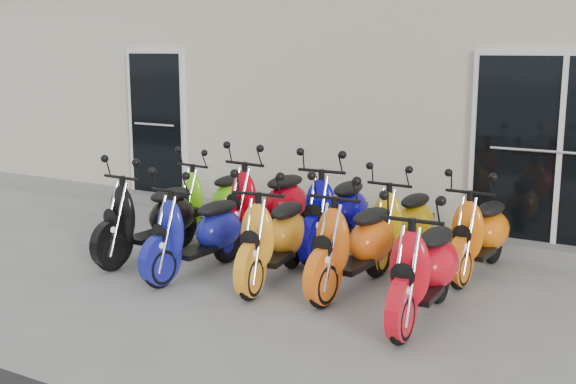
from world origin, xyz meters
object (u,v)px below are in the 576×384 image
scooter_front_red (424,254)px  scooter_back_green (213,189)px  scooter_back_yellow (403,212)px  scooter_front_black (149,206)px  scooter_front_orange_b (354,230)px  scooter_back_red (266,192)px  scooter_back_extra (480,221)px  scooter_front_orange_a (274,224)px  scooter_back_blue (336,200)px  scooter_front_blue (196,220)px

scooter_front_red → scooter_back_green: 3.69m
scooter_back_yellow → scooter_back_green: bearing=-177.2°
scooter_front_black → scooter_back_green: 1.27m
scooter_front_orange_b → scooter_back_yellow: scooter_front_orange_b is taller
scooter_back_red → scooter_front_black: bearing=-117.8°
scooter_front_orange_b → scooter_front_black: bearing=-172.8°
scooter_back_green → scooter_back_extra: scooter_back_extra is taller
scooter_front_black → scooter_back_yellow: bearing=30.3°
scooter_back_red → scooter_back_yellow: bearing=9.3°
scooter_front_orange_a → scooter_back_green: 2.12m
scooter_back_blue → scooter_back_extra: 1.63m
scooter_back_green → scooter_back_extra: 3.40m
scooter_back_green → scooter_back_red: 0.86m
scooter_front_orange_a → scooter_back_yellow: 1.55m
scooter_front_blue → scooter_front_orange_b: 1.67m
scooter_back_extra → scooter_front_orange_b: bearing=-126.5°
scooter_front_black → scooter_back_yellow: 2.81m
scooter_back_red → scooter_back_blue: bearing=6.7°
scooter_front_black → scooter_back_green: scooter_front_black is taller
scooter_front_orange_a → scooter_back_green: scooter_front_orange_a is taller
scooter_front_black → scooter_back_blue: scooter_back_blue is taller
scooter_front_blue → scooter_front_orange_b: size_ratio=0.96×
scooter_front_orange_b → scooter_front_red: bearing=-22.4°
scooter_back_green → scooter_back_extra: size_ratio=0.99×
scooter_back_green → scooter_front_red: bearing=-18.2°
scooter_front_orange_b → scooter_back_yellow: (0.07, 1.11, -0.03)m
scooter_front_blue → scooter_back_extra: (2.56, 1.45, -0.00)m
scooter_back_red → scooter_back_yellow: scooter_back_red is taller
scooter_front_orange_a → scooter_front_red: 1.68m
scooter_front_black → scooter_front_orange_a: (1.64, -0.02, 0.00)m
scooter_front_red → scooter_back_yellow: bearing=114.8°
scooter_front_black → scooter_back_yellow: (2.51, 1.26, -0.03)m
scooter_front_red → scooter_back_blue: scooter_back_blue is taller
scooter_back_yellow → scooter_back_extra: (0.85, 0.00, 0.00)m
scooter_front_red → scooter_back_yellow: scooter_front_red is taller
scooter_front_orange_a → scooter_back_red: size_ratio=0.95×
scooter_back_green → scooter_back_red: scooter_back_red is taller
scooter_back_yellow → scooter_back_blue: bearing=-171.1°
scooter_back_green → scooter_front_orange_a: bearing=-30.9°
scooter_front_blue → scooter_back_extra: size_ratio=1.01×
scooter_front_orange_b → scooter_back_red: size_ratio=0.95×
scooter_front_red → scooter_back_red: bearing=147.2°
scooter_front_red → scooter_back_green: size_ratio=1.06×
scooter_front_black → scooter_back_extra: bearing=24.2°
scooter_back_green → scooter_back_yellow: size_ratio=0.99×
scooter_front_orange_b → scooter_back_green: (-2.49, 1.12, -0.04)m
scooter_front_orange_a → scooter_front_orange_b: 0.82m
scooter_front_orange_a → scooter_front_red: size_ratio=1.00×
scooter_front_black → scooter_front_orange_a: bearing=2.9°
scooter_front_orange_b → scooter_back_blue: scooter_back_blue is taller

